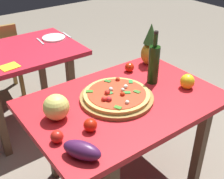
{
  "coord_description": "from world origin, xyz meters",
  "views": [
    {
      "loc": [
        -0.98,
        -1.19,
        1.76
      ],
      "look_at": [
        -0.04,
        0.08,
        0.81
      ],
      "focal_mm": 46.0,
      "sensor_mm": 36.0,
      "label": 1
    }
  ],
  "objects_px": {
    "pizza": "(117,94)",
    "fork_utensil": "(40,41)",
    "eggplant": "(82,150)",
    "tomato_beside_pepper": "(90,125)",
    "pizza_board": "(117,98)",
    "napkin_folded": "(10,67)",
    "display_table": "(124,112)",
    "dinner_plate": "(54,38)",
    "melon": "(56,107)",
    "tomato_near_board": "(129,67)",
    "knife_utensil": "(67,35)",
    "wine_bottle": "(154,64)",
    "tomato_by_bottle": "(57,137)",
    "pineapple_left": "(150,47)",
    "background_table": "(19,63)",
    "bell_pepper": "(187,82)"
  },
  "relations": [
    {
      "from": "tomato_beside_pepper",
      "to": "fork_utensil",
      "type": "height_order",
      "value": "tomato_beside_pepper"
    },
    {
      "from": "melon",
      "to": "napkin_folded",
      "type": "distance_m",
      "value": 0.82
    },
    {
      "from": "tomato_beside_pepper",
      "to": "knife_utensil",
      "type": "height_order",
      "value": "tomato_beside_pepper"
    },
    {
      "from": "eggplant",
      "to": "tomato_by_bottle",
      "type": "xyz_separation_m",
      "value": [
        -0.05,
        0.17,
        -0.01
      ]
    },
    {
      "from": "melon",
      "to": "knife_utensil",
      "type": "height_order",
      "value": "melon"
    },
    {
      "from": "tomato_by_bottle",
      "to": "display_table",
      "type": "bearing_deg",
      "value": 12.16
    },
    {
      "from": "melon",
      "to": "napkin_folded",
      "type": "relative_size",
      "value": 1.08
    },
    {
      "from": "fork_utensil",
      "to": "tomato_near_board",
      "type": "bearing_deg",
      "value": -69.32
    },
    {
      "from": "pizza_board",
      "to": "napkin_folded",
      "type": "height_order",
      "value": "pizza_board"
    },
    {
      "from": "pizza",
      "to": "dinner_plate",
      "type": "relative_size",
      "value": 1.91
    },
    {
      "from": "tomato_by_bottle",
      "to": "eggplant",
      "type": "bearing_deg",
      "value": -75.27
    },
    {
      "from": "display_table",
      "to": "eggplant",
      "type": "distance_m",
      "value": 0.58
    },
    {
      "from": "display_table",
      "to": "pizza",
      "type": "xyz_separation_m",
      "value": [
        -0.04,
        0.03,
        0.14
      ]
    },
    {
      "from": "pizza_board",
      "to": "eggplant",
      "type": "height_order",
      "value": "eggplant"
    },
    {
      "from": "display_table",
      "to": "tomato_by_bottle",
      "type": "height_order",
      "value": "tomato_by_bottle"
    },
    {
      "from": "background_table",
      "to": "dinner_plate",
      "type": "bearing_deg",
      "value": 11.61
    },
    {
      "from": "tomato_by_bottle",
      "to": "knife_utensil",
      "type": "bearing_deg",
      "value": 59.6
    },
    {
      "from": "melon",
      "to": "fork_utensil",
      "type": "height_order",
      "value": "melon"
    },
    {
      "from": "pizza_board",
      "to": "fork_utensil",
      "type": "bearing_deg",
      "value": 88.73
    },
    {
      "from": "display_table",
      "to": "tomato_by_bottle",
      "type": "xyz_separation_m",
      "value": [
        -0.53,
        -0.11,
        0.13
      ]
    },
    {
      "from": "fork_utensil",
      "to": "melon",
      "type": "bearing_deg",
      "value": -105.64
    },
    {
      "from": "pizza",
      "to": "knife_utensil",
      "type": "xyz_separation_m",
      "value": [
        0.31,
        1.22,
        -0.03
      ]
    },
    {
      "from": "tomato_by_bottle",
      "to": "knife_utensil",
      "type": "distance_m",
      "value": 1.57
    },
    {
      "from": "knife_utensil",
      "to": "tomato_near_board",
      "type": "bearing_deg",
      "value": -86.87
    },
    {
      "from": "pineapple_left",
      "to": "knife_utensil",
      "type": "height_order",
      "value": "pineapple_left"
    },
    {
      "from": "tomato_beside_pepper",
      "to": "tomato_near_board",
      "type": "xyz_separation_m",
      "value": [
        0.62,
        0.42,
        -0.0
      ]
    },
    {
      "from": "eggplant",
      "to": "pineapple_left",
      "type": "bearing_deg",
      "value": 30.75
    },
    {
      "from": "pineapple_left",
      "to": "melon",
      "type": "relative_size",
      "value": 2.19
    },
    {
      "from": "display_table",
      "to": "dinner_plate",
      "type": "height_order",
      "value": "dinner_plate"
    },
    {
      "from": "pineapple_left",
      "to": "fork_utensil",
      "type": "height_order",
      "value": "pineapple_left"
    },
    {
      "from": "display_table",
      "to": "wine_bottle",
      "type": "relative_size",
      "value": 3.3
    },
    {
      "from": "tomato_near_board",
      "to": "dinner_plate",
      "type": "relative_size",
      "value": 0.32
    },
    {
      "from": "pizza",
      "to": "fork_utensil",
      "type": "distance_m",
      "value": 1.22
    },
    {
      "from": "wine_bottle",
      "to": "napkin_folded",
      "type": "relative_size",
      "value": 2.67
    },
    {
      "from": "pizza_board",
      "to": "knife_utensil",
      "type": "height_order",
      "value": "pizza_board"
    },
    {
      "from": "eggplant",
      "to": "tomato_beside_pepper",
      "type": "height_order",
      "value": "eggplant"
    },
    {
      "from": "pizza_board",
      "to": "fork_utensil",
      "type": "height_order",
      "value": "pizza_board"
    },
    {
      "from": "background_table",
      "to": "wine_bottle",
      "type": "xyz_separation_m",
      "value": [
        0.57,
        -1.11,
        0.26
      ]
    },
    {
      "from": "pizza_board",
      "to": "melon",
      "type": "distance_m",
      "value": 0.4
    },
    {
      "from": "display_table",
      "to": "tomato_by_bottle",
      "type": "bearing_deg",
      "value": -167.84
    },
    {
      "from": "pizza",
      "to": "tomato_by_bottle",
      "type": "xyz_separation_m",
      "value": [
        -0.49,
        -0.14,
        -0.0
      ]
    },
    {
      "from": "pizza",
      "to": "bell_pepper",
      "type": "xyz_separation_m",
      "value": [
        0.47,
        -0.17,
        0.01
      ]
    },
    {
      "from": "eggplant",
      "to": "pizza_board",
      "type": "bearing_deg",
      "value": 35.06
    },
    {
      "from": "background_table",
      "to": "pineapple_left",
      "type": "height_order",
      "value": "pineapple_left"
    },
    {
      "from": "background_table",
      "to": "pizza_board",
      "type": "height_order",
      "value": "pizza_board"
    },
    {
      "from": "pizza",
      "to": "eggplant",
      "type": "bearing_deg",
      "value": -144.87
    },
    {
      "from": "bell_pepper",
      "to": "dinner_plate",
      "type": "distance_m",
      "value": 1.42
    },
    {
      "from": "wine_bottle",
      "to": "pineapple_left",
      "type": "height_order",
      "value": "wine_bottle"
    },
    {
      "from": "pizza",
      "to": "tomato_near_board",
      "type": "xyz_separation_m",
      "value": [
        0.31,
        0.25,
        -0.0
      ]
    },
    {
      "from": "eggplant",
      "to": "melon",
      "type": "bearing_deg",
      "value": 82.23
    }
  ]
}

